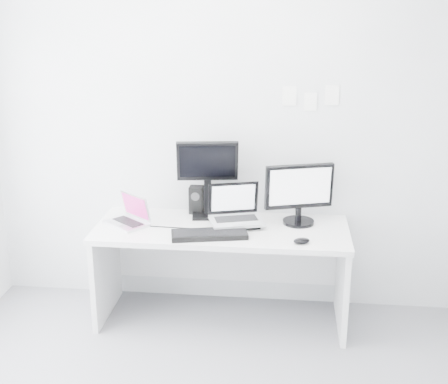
{
  "coord_description": "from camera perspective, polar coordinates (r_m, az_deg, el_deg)",
  "views": [
    {
      "loc": [
        0.45,
        -2.7,
        2.25
      ],
      "look_at": [
        0.02,
        1.23,
        1.0
      ],
      "focal_mm": 47.9,
      "sensor_mm": 36.0,
      "label": 1
    }
  ],
  "objects": [
    {
      "name": "back_wall",
      "position": [
        4.41,
        0.26,
        5.79
      ],
      "size": [
        3.6,
        0.0,
        3.6
      ],
      "primitive_type": "plane",
      "rotation": [
        1.57,
        0.0,
        0.0
      ],
      "color": "silver",
      "rests_on": "ground"
    },
    {
      "name": "desk",
      "position": [
        4.4,
        -0.23,
        -7.82
      ],
      "size": [
        1.8,
        0.7,
        0.73
      ],
      "primitive_type": "cube",
      "color": "silver",
      "rests_on": "ground"
    },
    {
      "name": "macbook",
      "position": [
        4.32,
        -9.35,
        -1.68
      ],
      "size": [
        0.38,
        0.37,
        0.23
      ],
      "primitive_type": "cube",
      "rotation": [
        0.0,
        0.0,
        -0.68
      ],
      "color": "silver",
      "rests_on": "desk"
    },
    {
      "name": "speaker",
      "position": [
        4.52,
        -2.66,
        -0.73
      ],
      "size": [
        0.12,
        0.12,
        0.21
      ],
      "primitive_type": "cube",
      "rotation": [
        0.0,
        0.0,
        0.25
      ],
      "color": "black",
      "rests_on": "desk"
    },
    {
      "name": "dell_laptop",
      "position": [
        4.22,
        1.21,
        -1.34
      ],
      "size": [
        0.43,
        0.38,
        0.31
      ],
      "primitive_type": "cube",
      "rotation": [
        0.0,
        0.0,
        0.29
      ],
      "color": "#A6A9AD",
      "rests_on": "desk"
    },
    {
      "name": "rear_monitor",
      "position": [
        4.36,
        -1.58,
        1.33
      ],
      "size": [
        0.46,
        0.22,
        0.6
      ],
      "primitive_type": "cube",
      "rotation": [
        0.0,
        0.0,
        0.14
      ],
      "color": "black",
      "rests_on": "desk"
    },
    {
      "name": "samsung_monitor",
      "position": [
        4.29,
        7.22,
        -0.13
      ],
      "size": [
        0.54,
        0.37,
        0.45
      ],
      "primitive_type": "cube",
      "rotation": [
        0.0,
        0.0,
        0.31
      ],
      "color": "black",
      "rests_on": "desk"
    },
    {
      "name": "keyboard",
      "position": [
        4.08,
        -1.4,
        -4.07
      ],
      "size": [
        0.54,
        0.29,
        0.03
      ],
      "primitive_type": "cube",
      "rotation": [
        0.0,
        0.0,
        0.22
      ],
      "color": "black",
      "rests_on": "desk"
    },
    {
      "name": "mouse",
      "position": [
        4.0,
        7.41,
        -4.64
      ],
      "size": [
        0.13,
        0.11,
        0.04
      ],
      "primitive_type": "ellipsoid",
      "rotation": [
        0.0,
        0.0,
        0.39
      ],
      "color": "black",
      "rests_on": "desk"
    },
    {
      "name": "wall_note_0",
      "position": [
        4.34,
        6.26,
        9.11
      ],
      "size": [
        0.1,
        0.0,
        0.14
      ],
      "primitive_type": "cube",
      "color": "white",
      "rests_on": "back_wall"
    },
    {
      "name": "wall_note_1",
      "position": [
        4.35,
        8.24,
        8.51
      ],
      "size": [
        0.09,
        0.0,
        0.13
      ],
      "primitive_type": "cube",
      "color": "white",
      "rests_on": "back_wall"
    },
    {
      "name": "wall_note_2",
      "position": [
        4.35,
        10.27,
        9.08
      ],
      "size": [
        0.1,
        0.0,
        0.14
      ],
      "primitive_type": "cube",
      "color": "white",
      "rests_on": "back_wall"
    }
  ]
}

